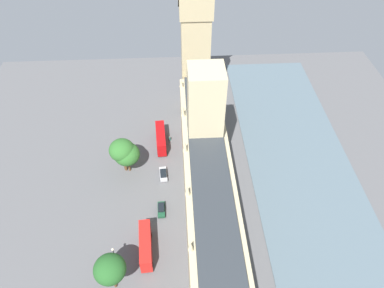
% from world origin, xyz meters
% --- Properties ---
extents(ground_plane, '(138.97, 138.97, 0.00)m').
position_xyz_m(ground_plane, '(0.00, 0.00, 0.00)').
color(ground_plane, '#565659').
extents(river_thames, '(28.08, 125.08, 0.25)m').
position_xyz_m(river_thames, '(-28.57, 0.00, 0.12)').
color(river_thames, slate).
rests_on(river_thames, ground).
extents(parliament_building, '(10.99, 68.97, 31.62)m').
position_xyz_m(parliament_building, '(-1.99, -1.89, 8.87)').
color(parliament_building, '#CCBA8E').
rests_on(parliament_building, ground).
extents(clock_tower, '(9.00, 9.00, 55.77)m').
position_xyz_m(clock_tower, '(-1.35, -39.21, 28.86)').
color(clock_tower, tan).
rests_on(clock_tower, ground).
extents(double_decker_bus_kerbside, '(3.16, 10.63, 4.75)m').
position_xyz_m(double_decker_bus_kerbside, '(9.43, -22.21, 2.63)').
color(double_decker_bus_kerbside, '#B20C0F').
rests_on(double_decker_bus_kerbside, ground).
extents(car_silver_trailing, '(2.26, 4.81, 1.74)m').
position_xyz_m(car_silver_trailing, '(8.83, -10.37, 0.89)').
color(car_silver_trailing, '#B7B7BC').
rests_on(car_silver_trailing, ground).
extents(car_dark_green_by_river_gate, '(1.91, 4.43, 1.74)m').
position_xyz_m(car_dark_green_by_river_gate, '(9.28, 0.70, 0.89)').
color(car_dark_green_by_river_gate, '#19472D').
rests_on(car_dark_green_by_river_gate, ground).
extents(double_decker_bus_far_end, '(3.21, 10.64, 4.75)m').
position_xyz_m(double_decker_bus_far_end, '(12.52, 11.15, 2.63)').
color(double_decker_bus_far_end, red).
rests_on(double_decker_bus_far_end, ground).
extents(pedestrian_midblock, '(0.70, 0.71, 1.72)m').
position_xyz_m(pedestrian_midblock, '(6.96, -23.84, 0.77)').
color(pedestrian_midblock, '#336B60').
rests_on(pedestrian_midblock, ground).
extents(plane_tree_near_tower, '(6.58, 6.58, 10.46)m').
position_xyz_m(plane_tree_near_tower, '(19.06, -13.28, 7.63)').
color(plane_tree_near_tower, brown).
rests_on(plane_tree_near_tower, ground).
extents(plane_tree_leading, '(6.70, 6.70, 9.19)m').
position_xyz_m(plane_tree_leading, '(17.90, -12.97, 6.32)').
color(plane_tree_leading, brown).
rests_on(plane_tree_leading, ground).
extents(plane_tree_corner, '(4.86, 4.86, 8.43)m').
position_xyz_m(plane_tree_corner, '(18.82, -13.13, 6.30)').
color(plane_tree_corner, brown).
rests_on(plane_tree_corner, ground).
extents(plane_tree_slot_10, '(6.36, 6.36, 10.47)m').
position_xyz_m(plane_tree_slot_10, '(18.64, 18.63, 7.73)').
color(plane_tree_slot_10, brown).
rests_on(plane_tree_slot_10, ground).
extents(street_lamp_slot_11, '(0.56, 0.56, 5.95)m').
position_xyz_m(street_lamp_slot_11, '(19.00, 13.36, 4.19)').
color(street_lamp_slot_11, black).
rests_on(street_lamp_slot_11, ground).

